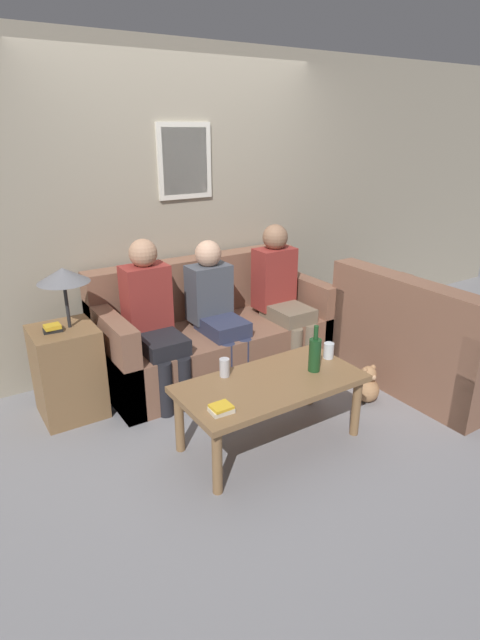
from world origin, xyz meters
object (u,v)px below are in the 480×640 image
object	(u,v)px
drinking_glass	(329,351)
wine_bottle	(315,354)
person_middle	(216,306)
person_left	(153,316)
coffee_table	(271,389)
person_right	(281,290)
couch_main	(213,334)
couch_side	(423,346)
teddy_bear	(367,386)

from	to	relation	value
drinking_glass	wine_bottle	bearing A→B (deg)	-156.19
person_middle	person_left	bearing A→B (deg)	-178.10
person_left	coffee_table	bearing A→B (deg)	-70.29
wine_bottle	person_middle	xyz separation A→B (m)	(-0.13, 1.06, 0.04)
coffee_table	person_right	xyz separation A→B (m)	(0.82, 0.99, 0.25)
couch_main	wine_bottle	distance (m)	1.23
person_right	couch_side	bearing A→B (deg)	-53.58
couch_side	wine_bottle	bearing A→B (deg)	92.70
coffee_table	person_right	bearing A→B (deg)	50.27
person_middle	teddy_bear	xyz separation A→B (m)	(0.74, -0.99, -0.49)
coffee_table	teddy_bear	world-z (taller)	coffee_table
drinking_glass	person_middle	size ratio (longest dim) A/B	0.10
couch_side	teddy_bear	bearing A→B (deg)	89.14
person_middle	coffee_table	bearing A→B (deg)	-100.66
couch_main	couch_side	xyz separation A→B (m)	(1.30, -1.14, 0.00)
drinking_glass	person_right	size ratio (longest dim) A/B	0.09
couch_main	couch_side	bearing A→B (deg)	-41.30
person_middle	couch_side	bearing A→B (deg)	-36.79
coffee_table	drinking_glass	distance (m)	0.55
coffee_table	person_middle	world-z (taller)	person_middle
couch_main	wine_bottle	world-z (taller)	couch_main
person_right	teddy_bear	world-z (taller)	person_right
couch_main	person_left	xyz separation A→B (m)	(-0.60, -0.15, 0.33)
person_left	wine_bottle	bearing A→B (deg)	-56.65
couch_side	drinking_glass	distance (m)	1.02
couch_main	couch_side	world-z (taller)	same
coffee_table	drinking_glass	size ratio (longest dim) A/B	10.84
coffee_table	wine_bottle	size ratio (longest dim) A/B	3.75
drinking_glass	person_left	world-z (taller)	person_left
coffee_table	person_left	bearing A→B (deg)	109.71
person_middle	person_right	xyz separation A→B (m)	(0.63, -0.04, 0.03)
person_left	person_right	distance (m)	1.18
couch_side	wine_bottle	world-z (taller)	couch_side
drinking_glass	person_middle	bearing A→B (deg)	109.58
couch_main	drinking_glass	bearing A→B (deg)	-74.82
person_right	person_middle	bearing A→B (deg)	176.70
couch_side	teddy_bear	size ratio (longest dim) A/B	4.71
wine_bottle	couch_side	bearing A→B (deg)	2.70
couch_side	person_right	size ratio (longest dim) A/B	1.15
person_right	person_left	bearing A→B (deg)	179.13
coffee_table	drinking_glass	xyz separation A→B (m)	(0.54, 0.06, 0.12)
couch_main	teddy_bear	size ratio (longest dim) A/B	6.59
couch_main	drinking_glass	xyz separation A→B (m)	(0.30, -1.10, 0.20)
wine_bottle	person_right	xyz separation A→B (m)	(0.49, 1.02, 0.07)
drinking_glass	person_right	bearing A→B (deg)	73.03
person_middle	teddy_bear	world-z (taller)	person_middle
wine_bottle	person_middle	size ratio (longest dim) A/B	0.28
couch_side	person_middle	size ratio (longest dim) A/B	1.22
person_left	person_right	world-z (taller)	person_left
person_middle	person_right	world-z (taller)	person_right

